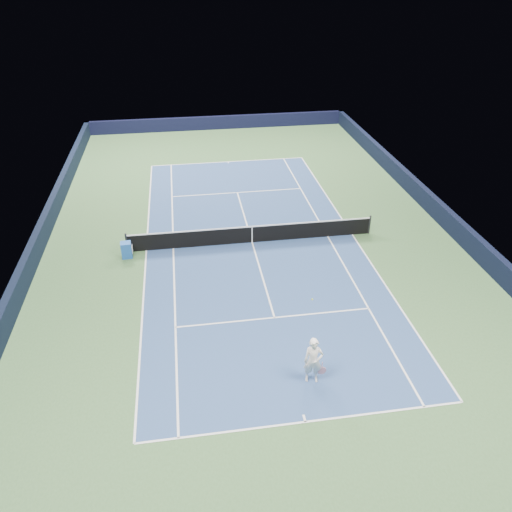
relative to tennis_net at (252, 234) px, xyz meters
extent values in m
plane|color=#385C32|center=(0.00, 0.00, -0.50)|extent=(40.00, 40.00, 0.00)
cube|color=black|center=(0.00, 19.82, 0.05)|extent=(22.00, 0.35, 1.10)
cube|color=black|center=(10.82, 0.00, 0.05)|extent=(0.35, 40.00, 1.10)
cube|color=black|center=(-10.82, 0.00, 0.05)|extent=(0.35, 40.00, 1.10)
cube|color=navy|center=(0.00, 0.00, -0.50)|extent=(10.97, 23.77, 0.01)
cube|color=white|center=(0.00, 11.88, -0.50)|extent=(10.97, 0.08, 0.00)
cube|color=white|center=(0.00, -11.88, -0.50)|extent=(10.97, 0.08, 0.00)
cube|color=white|center=(5.49, 0.00, -0.50)|extent=(0.08, 23.77, 0.00)
cube|color=white|center=(-5.49, 0.00, -0.50)|extent=(0.08, 23.77, 0.00)
cube|color=white|center=(4.12, 0.00, -0.50)|extent=(0.08, 23.77, 0.00)
cube|color=white|center=(-4.12, 0.00, -0.50)|extent=(0.08, 23.77, 0.00)
cube|color=white|center=(0.00, 6.40, -0.50)|extent=(8.23, 0.08, 0.00)
cube|color=white|center=(0.00, -6.40, -0.50)|extent=(8.23, 0.08, 0.00)
cube|color=white|center=(0.00, 0.00, -0.50)|extent=(0.08, 12.80, 0.00)
cube|color=white|center=(0.00, 11.73, -0.50)|extent=(0.08, 0.30, 0.00)
cube|color=white|center=(0.00, -11.73, -0.50)|extent=(0.08, 0.30, 0.00)
cylinder|color=black|center=(-6.40, 0.00, 0.03)|extent=(0.10, 0.10, 1.07)
cylinder|color=black|center=(6.40, 0.00, 0.03)|extent=(0.10, 0.10, 1.07)
cube|color=black|center=(0.00, 0.00, -0.05)|extent=(12.80, 0.03, 0.91)
cube|color=white|center=(0.00, 0.00, 0.44)|extent=(12.80, 0.04, 0.06)
cube|color=white|center=(0.00, 0.00, -0.05)|extent=(0.05, 0.04, 0.91)
cube|color=#1C51AB|center=(-6.40, -0.50, -0.09)|extent=(0.54, 0.50, 0.83)
cube|color=white|center=(-6.11, -0.50, -0.05)|extent=(0.03, 0.37, 0.37)
imported|color=white|center=(0.67, -10.09, 0.42)|extent=(0.74, 0.55, 1.85)
cylinder|color=pink|center=(0.99, -10.14, 0.20)|extent=(0.03, 0.03, 0.31)
cylinder|color=black|center=(0.99, -10.14, -0.04)|extent=(0.31, 0.02, 0.31)
cylinder|color=#CE8599|center=(0.99, -10.14, -0.04)|extent=(0.33, 0.03, 0.33)
sphere|color=#C9EA31|center=(0.77, -9.09, 2.33)|extent=(0.07, 0.07, 0.07)
camera|label=1|loc=(-3.29, -22.52, 12.63)|focal=35.00mm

